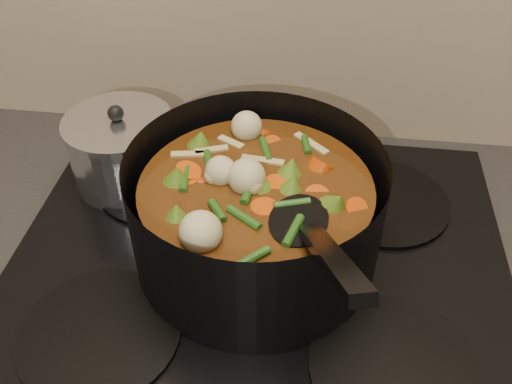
# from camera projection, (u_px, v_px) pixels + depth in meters

# --- Properties ---
(stovetop) EXTENTS (0.62, 0.54, 0.03)m
(stovetop) POSITION_uv_depth(u_px,v_px,m) (258.00, 266.00, 0.72)
(stovetop) COLOR black
(stovetop) RESTS_ON counter
(stockpot) EXTENTS (0.31, 0.39, 0.22)m
(stockpot) POSITION_uv_depth(u_px,v_px,m) (256.00, 214.00, 0.68)
(stockpot) COLOR black
(stockpot) RESTS_ON stovetop
(saucepan) EXTENTS (0.15, 0.15, 0.12)m
(saucepan) POSITION_uv_depth(u_px,v_px,m) (123.00, 150.00, 0.80)
(saucepan) COLOR silver
(saucepan) RESTS_ON stovetop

